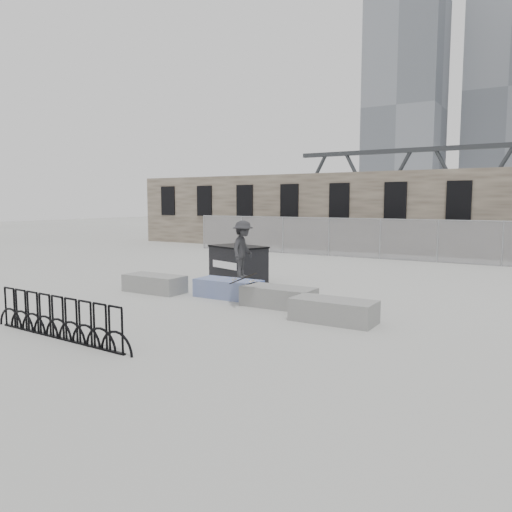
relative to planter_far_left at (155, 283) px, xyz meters
The scene contains 10 objects.
ground 3.27m from the planter_far_left, ahead, with size 120.00×120.00×0.00m, color #B1B1AC.
stone_wall 16.89m from the planter_far_left, 78.84° to the left, with size 36.00×2.58×4.50m.
chainlink_fence 13.15m from the planter_far_left, 75.69° to the left, with size 22.06×0.06×2.02m.
planter_far_left is the anchor object (origin of this frame).
planter_center_left 2.56m from the planter_far_left, 10.64° to the left, with size 2.00×0.90×0.55m.
planter_center_right 4.42m from the planter_far_left, ahead, with size 2.00×0.90×0.55m.
planter_offset 6.42m from the planter_far_left, ahead, with size 2.00×0.90×0.55m.
dumpster 3.20m from the planter_far_left, 66.85° to the left, with size 2.28×1.79×1.31m.
bike_rack 5.50m from the planter_far_left, 68.17° to the right, with size 4.49×0.26×0.90m.
skateboarder 3.90m from the planter_far_left, ahead, with size 0.77×1.08×1.74m.
Camera 1 is at (7.63, -11.86, 2.86)m, focal length 35.00 mm.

